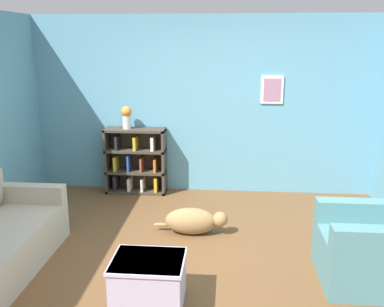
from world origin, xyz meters
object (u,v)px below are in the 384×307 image
bookshelf (136,162)px  coffee_table (149,280)px  vase (127,116)px  dog (193,221)px

bookshelf → coffee_table: bookshelf is taller
coffee_table → vase: 3.09m
bookshelf → dog: (0.98, -1.41, -0.31)m
vase → coffee_table: bearing=-73.7°
bookshelf → vase: size_ratio=2.96×
coffee_table → bookshelf: bearing=104.0°
bookshelf → vase: (-0.11, -0.02, 0.69)m
dog → coffee_table: bearing=-100.5°
bookshelf → dog: size_ratio=1.10×
coffee_table → vase: vase is taller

